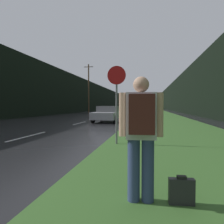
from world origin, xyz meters
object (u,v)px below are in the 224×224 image
at_px(stop_sign, 117,97).
at_px(hitchhiker_with_backpack, 141,131).
at_px(car_passing_near, 108,114).
at_px(suitcase, 181,192).

distance_m(stop_sign, hitchhiker_with_backpack, 4.46).
relative_size(hitchhiker_with_backpack, car_passing_near, 0.38).
height_order(hitchhiker_with_backpack, suitcase, hitchhiker_with_backpack).
relative_size(hitchhiker_with_backpack, suitcase, 4.29).
height_order(stop_sign, hitchhiker_with_backpack, stop_sign).
bearing_deg(hitchhiker_with_backpack, car_passing_near, 99.33).
bearing_deg(hitchhiker_with_backpack, stop_sign, 99.45).
relative_size(stop_sign, suitcase, 6.69).
bearing_deg(car_passing_near, suitcase, 105.56).
height_order(hitchhiker_with_backpack, car_passing_near, hitchhiker_with_backpack).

